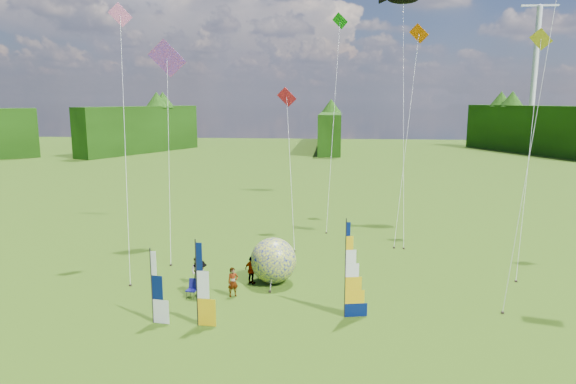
# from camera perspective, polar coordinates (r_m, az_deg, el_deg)

# --- Properties ---
(ground) EXTENTS (220.00, 220.00, 0.00)m
(ground) POSITION_cam_1_polar(r_m,az_deg,el_deg) (22.35, 1.65, -15.95)
(ground) COLOR #457014
(ground) RESTS_ON ground
(treeline_ring) EXTENTS (210.00, 210.00, 8.00)m
(treeline_ring) POSITION_cam_1_polar(r_m,az_deg,el_deg) (20.89, 1.70, -6.06)
(treeline_ring) COLOR #1E4E0D
(treeline_ring) RESTS_ON ground
(turbine_right) EXTENTS (8.00, 1.20, 30.00)m
(turbine_right) POSITION_cam_1_polar(r_m,az_deg,el_deg) (129.71, 25.67, 11.56)
(turbine_right) COLOR silver
(turbine_right) RESTS_ON ground
(feather_banner_main) EXTENTS (1.22, 0.34, 4.49)m
(feather_banner_main) POSITION_cam_1_polar(r_m,az_deg,el_deg) (23.58, 6.38, -8.66)
(feather_banner_main) COLOR #051449
(feather_banner_main) RESTS_ON ground
(side_banner_left) EXTENTS (1.06, 0.17, 3.81)m
(side_banner_left) POSITION_cam_1_polar(r_m,az_deg,el_deg) (23.09, -10.12, -10.08)
(side_banner_left) COLOR gold
(side_banner_left) RESTS_ON ground
(side_banner_far) EXTENTS (0.99, 0.24, 3.34)m
(side_banner_far) POSITION_cam_1_polar(r_m,az_deg,el_deg) (23.87, -14.90, -10.18)
(side_banner_far) COLOR white
(side_banner_far) RESTS_ON ground
(bol_inflatable) EXTENTS (2.78, 2.78, 2.49)m
(bol_inflatable) POSITION_cam_1_polar(r_m,az_deg,el_deg) (28.09, -1.64, -7.61)
(bol_inflatable) COLOR #000977
(bol_inflatable) RESTS_ON ground
(spectator_a) EXTENTS (0.66, 0.59, 1.51)m
(spectator_a) POSITION_cam_1_polar(r_m,az_deg,el_deg) (26.50, -6.14, -9.91)
(spectator_a) COLOR #66594C
(spectator_a) RESTS_ON ground
(spectator_b) EXTENTS (0.81, 0.52, 1.54)m
(spectator_b) POSITION_cam_1_polar(r_m,az_deg,el_deg) (28.28, -10.03, -8.67)
(spectator_b) COLOR #66594C
(spectator_b) RESTS_ON ground
(spectator_c) EXTENTS (0.58, 1.23, 1.83)m
(spectator_c) POSITION_cam_1_polar(r_m,az_deg,el_deg) (26.80, -9.70, -9.40)
(spectator_c) COLOR #66594C
(spectator_c) RESTS_ON ground
(spectator_d) EXTENTS (0.96, 0.77, 1.54)m
(spectator_d) POSITION_cam_1_polar(r_m,az_deg,el_deg) (28.07, -4.07, -8.67)
(spectator_d) COLOR #66594C
(spectator_d) RESTS_ON ground
(camp_chair) EXTENTS (0.63, 0.63, 0.95)m
(camp_chair) POSITION_cam_1_polar(r_m,az_deg,el_deg) (26.69, -10.63, -10.53)
(camp_chair) COLOR #0F0E53
(camp_chair) RESTS_ON ground
(kite_whale) EXTENTS (7.82, 15.87, 19.73)m
(kite_whale) POSITION_cam_1_polar(r_m,az_deg,el_deg) (40.08, 12.75, 10.02)
(kite_whale) COLOR black
(kite_whale) RESTS_ON ground
(kite_rainbow_delta) EXTENTS (8.33, 12.15, 14.80)m
(kite_rainbow_delta) POSITION_cam_1_polar(r_m,az_deg,el_deg) (34.03, -13.17, 5.85)
(kite_rainbow_delta) COLOR #D4402A
(kite_rainbow_delta) RESTS_ON ground
(kite_parafoil) EXTENTS (10.10, 11.09, 20.49)m
(kite_parafoil) POSITION_cam_1_polar(r_m,az_deg,el_deg) (27.97, 26.13, 10.01)
(kite_parafoil) COLOR #A21608
(kite_parafoil) RESTS_ON ground
(small_kite_red) EXTENTS (5.15, 10.41, 11.30)m
(small_kite_red) POSITION_cam_1_polar(r_m,az_deg,el_deg) (36.47, 0.26, 3.63)
(small_kite_red) COLOR red
(small_kite_red) RESTS_ON ground
(small_kite_orange) EXTENTS (7.36, 10.47, 15.95)m
(small_kite_orange) POSITION_cam_1_polar(r_m,az_deg,el_deg) (37.66, 13.14, 7.13)
(small_kite_orange) COLOR #FF5F00
(small_kite_orange) RESTS_ON ground
(small_kite_yellow) EXTENTS (7.29, 11.22, 14.88)m
(small_kite_yellow) POSITION_cam_1_polar(r_m,az_deg,el_deg) (33.95, 25.33, 5.19)
(small_kite_yellow) COLOR yellow
(small_kite_yellow) RESTS_ON ground
(small_kite_pink) EXTENTS (7.54, 10.19, 16.18)m
(small_kite_pink) POSITION_cam_1_polar(r_m,az_deg,el_deg) (31.13, -17.73, 6.51)
(small_kite_pink) COLOR pink
(small_kite_pink) RESTS_ON ground
(small_kite_green) EXTENTS (7.65, 12.97, 17.90)m
(small_kite_green) POSITION_cam_1_polar(r_m,az_deg,el_deg) (42.34, 5.12, 8.99)
(small_kite_green) COLOR #139411
(small_kite_green) RESTS_ON ground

